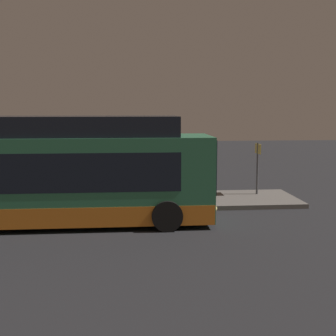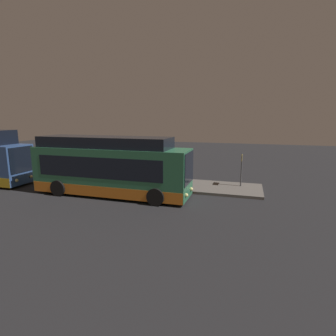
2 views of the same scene
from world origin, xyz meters
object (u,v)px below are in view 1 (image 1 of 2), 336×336
(bus_lead, at_px, (62,175))
(passenger_boarding, at_px, (143,175))
(suitcase, at_px, (138,185))
(passenger_waiting, at_px, (85,177))
(sign_post, at_px, (258,161))

(bus_lead, xyz_separation_m, passenger_boarding, (3.10, 4.58, -0.72))
(suitcase, bearing_deg, passenger_waiting, -156.46)
(passenger_waiting, bearing_deg, sign_post, 13.95)
(passenger_boarding, xyz_separation_m, sign_post, (5.34, -0.36, 0.68))
(passenger_boarding, bearing_deg, suitcase, 174.48)
(sign_post, bearing_deg, passenger_boarding, 176.17)
(passenger_waiting, relative_size, suitcase, 1.75)
(passenger_boarding, bearing_deg, bus_lead, -67.37)
(bus_lead, xyz_separation_m, sign_post, (8.43, 4.22, -0.05))
(passenger_boarding, distance_m, passenger_waiting, 2.70)
(suitcase, distance_m, sign_post, 5.78)
(passenger_boarding, xyz_separation_m, passenger_waiting, (-2.64, -0.56, 0.06))
(passenger_boarding, bearing_deg, passenger_waiting, -111.36)
(bus_lead, relative_size, passenger_boarding, 6.49)
(bus_lead, bearing_deg, passenger_boarding, 55.90)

